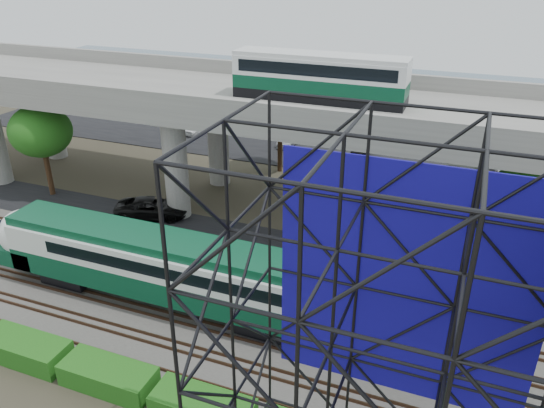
% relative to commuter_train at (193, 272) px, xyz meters
% --- Properties ---
extents(ground, '(140.00, 140.00, 0.00)m').
position_rel_commuter_train_xyz_m(ground, '(2.79, -2.00, -2.88)').
color(ground, '#474233').
rests_on(ground, ground).
extents(ballast_bed, '(90.00, 12.00, 0.20)m').
position_rel_commuter_train_xyz_m(ballast_bed, '(2.79, 0.00, -2.78)').
color(ballast_bed, slate).
rests_on(ballast_bed, ground).
extents(service_road, '(90.00, 5.00, 0.08)m').
position_rel_commuter_train_xyz_m(service_road, '(2.79, 8.50, -2.84)').
color(service_road, black).
rests_on(service_road, ground).
extents(parking_lot, '(90.00, 18.00, 0.08)m').
position_rel_commuter_train_xyz_m(parking_lot, '(2.79, 32.00, -2.84)').
color(parking_lot, black).
rests_on(parking_lot, ground).
extents(harbor_water, '(140.00, 40.00, 0.03)m').
position_rel_commuter_train_xyz_m(harbor_water, '(2.79, 54.00, -2.87)').
color(harbor_water, '#425C6D').
rests_on(harbor_water, ground).
extents(rail_tracks, '(90.00, 9.52, 0.16)m').
position_rel_commuter_train_xyz_m(rail_tracks, '(2.79, -0.00, -2.60)').
color(rail_tracks, '#472D1E').
rests_on(rail_tracks, ballast_bed).
extents(commuter_train, '(29.30, 3.06, 4.30)m').
position_rel_commuter_train_xyz_m(commuter_train, '(0.00, 0.00, 0.00)').
color(commuter_train, black).
rests_on(commuter_train, rail_tracks).
extents(overpass, '(80.00, 12.00, 12.40)m').
position_rel_commuter_train_xyz_m(overpass, '(2.77, 14.00, 5.33)').
color(overpass, '#9E9B93').
rests_on(overpass, ground).
extents(scaffold_tower, '(9.36, 6.36, 15.00)m').
position_rel_commuter_train_xyz_m(scaffold_tower, '(11.78, -9.98, 4.59)').
color(scaffold_tower, black).
rests_on(scaffold_tower, ground).
extents(hedge_strip, '(34.60, 1.80, 1.20)m').
position_rel_commuter_train_xyz_m(hedge_strip, '(3.79, -6.30, -2.32)').
color(hedge_strip, '#135614').
rests_on(hedge_strip, ground).
extents(trees, '(40.94, 16.94, 7.69)m').
position_rel_commuter_train_xyz_m(trees, '(-1.88, 14.17, 2.69)').
color(trees, '#382314').
rests_on(trees, ground).
extents(suv, '(6.03, 4.38, 1.52)m').
position_rel_commuter_train_xyz_m(suv, '(-8.99, 9.43, -2.04)').
color(suv, black).
rests_on(suv, service_road).
extents(parked_cars, '(39.56, 9.70, 1.31)m').
position_rel_commuter_train_xyz_m(parked_cars, '(3.53, 31.49, -2.19)').
color(parked_cars, white).
rests_on(parked_cars, parking_lot).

